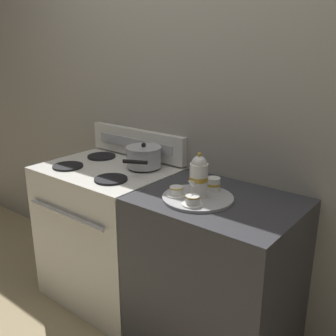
# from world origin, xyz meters

# --- Properties ---
(ground_plane) EXTENTS (6.00, 6.00, 0.00)m
(ground_plane) POSITION_xyz_m (0.00, 0.00, 0.00)
(ground_plane) COLOR tan
(wall_back) EXTENTS (6.00, 0.05, 2.20)m
(wall_back) POSITION_xyz_m (0.00, 0.33, 1.10)
(wall_back) COLOR #9E998E
(wall_back) RESTS_ON ground
(stove) EXTENTS (0.78, 0.64, 0.89)m
(stove) POSITION_xyz_m (-0.40, -0.00, 0.44)
(stove) COLOR silver
(stove) RESTS_ON ground
(control_panel) EXTENTS (0.77, 0.05, 0.18)m
(control_panel) POSITION_xyz_m (-0.40, 0.28, 0.98)
(control_panel) COLOR silver
(control_panel) RESTS_ON stove
(side_counter) EXTENTS (0.79, 0.61, 0.88)m
(side_counter) POSITION_xyz_m (0.40, 0.00, 0.44)
(side_counter) COLOR #38383D
(side_counter) RESTS_ON ground
(saucepan) EXTENTS (0.25, 0.30, 0.15)m
(saucepan) POSITION_xyz_m (-0.21, 0.13, 0.96)
(saucepan) COLOR #B7B7BC
(saucepan) RESTS_ON stove
(serving_tray) EXTENTS (0.35, 0.35, 0.01)m
(serving_tray) POSITION_xyz_m (0.32, -0.06, 0.89)
(serving_tray) COLOR #B2B2B7
(serving_tray) RESTS_ON side_counter
(teapot) EXTENTS (0.09, 0.14, 0.22)m
(teapot) POSITION_xyz_m (0.32, -0.06, 1.00)
(teapot) COLOR white
(teapot) RESTS_ON serving_tray
(teacup_left) EXTENTS (0.10, 0.10, 0.04)m
(teacup_left) POSITION_xyz_m (0.23, -0.12, 0.92)
(teacup_left) COLOR white
(teacup_left) RESTS_ON serving_tray
(teacup_right) EXTENTS (0.10, 0.10, 0.04)m
(teacup_right) POSITION_xyz_m (0.36, -0.16, 0.92)
(teacup_right) COLOR white
(teacup_right) RESTS_ON serving_tray
(creamer_jug) EXTENTS (0.07, 0.07, 0.07)m
(creamer_jug) POSITION_xyz_m (0.33, 0.05, 0.93)
(creamer_jug) COLOR white
(creamer_jug) RESTS_ON serving_tray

